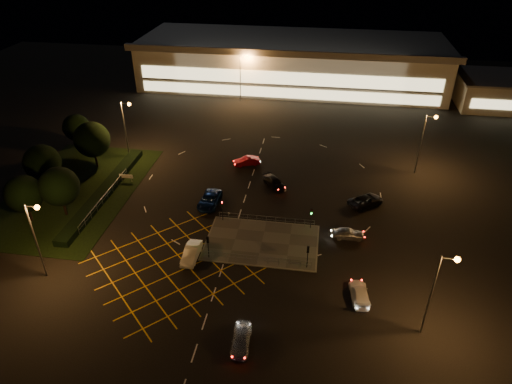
# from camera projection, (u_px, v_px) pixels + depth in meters

# --- Properties ---
(ground) EXTENTS (180.00, 180.00, 0.00)m
(ground) POSITION_uv_depth(u_px,v_px,m) (249.00, 232.00, 60.56)
(ground) COLOR black
(ground) RESTS_ON ground
(pedestrian_island) EXTENTS (14.00, 9.00, 0.12)m
(pedestrian_island) POSITION_uv_depth(u_px,v_px,m) (262.00, 242.00, 58.59)
(pedestrian_island) COLOR #4C4944
(pedestrian_island) RESTS_ON ground
(grass_verge) EXTENTS (18.00, 30.00, 0.08)m
(grass_verge) POSITION_uv_depth(u_px,v_px,m) (74.00, 191.00, 69.23)
(grass_verge) COLOR black
(grass_verge) RESTS_ON ground
(hedge) EXTENTS (2.00, 26.00, 1.00)m
(hedge) POSITION_uv_depth(u_px,v_px,m) (105.00, 191.00, 68.33)
(hedge) COLOR black
(hedge) RESTS_ON ground
(supermarket) EXTENTS (72.00, 26.50, 10.50)m
(supermarket) POSITION_uv_depth(u_px,v_px,m) (292.00, 61.00, 109.77)
(supermarket) COLOR beige
(supermarket) RESTS_ON ground
(retail_unit_a) EXTENTS (18.80, 14.80, 6.35)m
(retail_unit_a) POSITION_uv_depth(u_px,v_px,m) (501.00, 91.00, 98.18)
(retail_unit_a) COLOR beige
(retail_unit_a) RESTS_ON ground
(streetlight_sw) EXTENTS (1.78, 0.56, 10.03)m
(streetlight_sw) POSITION_uv_depth(u_px,v_px,m) (36.00, 231.00, 49.84)
(streetlight_sw) COLOR slate
(streetlight_sw) RESTS_ON ground
(streetlight_se) EXTENTS (1.78, 0.56, 10.03)m
(streetlight_se) POSITION_uv_depth(u_px,v_px,m) (439.00, 285.00, 42.68)
(streetlight_se) COLOR slate
(streetlight_se) RESTS_ON ground
(streetlight_nw) EXTENTS (1.78, 0.56, 10.03)m
(streetlight_nw) POSITION_uv_depth(u_px,v_px,m) (126.00, 122.00, 75.28)
(streetlight_nw) COLOR slate
(streetlight_nw) RESTS_ON ground
(streetlight_ne) EXTENTS (1.78, 0.56, 10.03)m
(streetlight_ne) POSITION_uv_depth(u_px,v_px,m) (425.00, 136.00, 70.70)
(streetlight_ne) COLOR slate
(streetlight_ne) RESTS_ON ground
(streetlight_far_left) EXTENTS (1.78, 0.56, 10.03)m
(streetlight_far_left) POSITION_uv_depth(u_px,v_px,m) (242.00, 72.00, 98.64)
(streetlight_far_left) COLOR slate
(streetlight_far_left) RESTS_ON ground
(streetlight_far_right) EXTENTS (1.78, 0.56, 10.03)m
(streetlight_far_right) POSITION_uv_depth(u_px,v_px,m) (432.00, 78.00, 95.10)
(streetlight_far_right) COLOR slate
(streetlight_far_right) RESTS_ON ground
(signal_sw) EXTENTS (0.28, 0.30, 3.15)m
(signal_sw) POSITION_uv_depth(u_px,v_px,m) (208.00, 243.00, 54.80)
(signal_sw) COLOR black
(signal_sw) RESTS_ON pedestrian_island
(signal_se) EXTENTS (0.28, 0.30, 3.15)m
(signal_se) POSITION_uv_depth(u_px,v_px,m) (308.00, 252.00, 53.24)
(signal_se) COLOR black
(signal_se) RESTS_ON pedestrian_island
(signal_nw) EXTENTS (0.28, 0.30, 3.15)m
(signal_nw) POSITION_uv_depth(u_px,v_px,m) (222.00, 206.00, 61.51)
(signal_nw) COLOR black
(signal_nw) RESTS_ON pedestrian_island
(signal_ne) EXTENTS (0.28, 0.30, 3.15)m
(signal_ne) POSITION_uv_depth(u_px,v_px,m) (311.00, 214.00, 59.94)
(signal_ne) COLOR black
(signal_ne) RESTS_ON pedestrian_island
(tree_a) EXTENTS (5.04, 5.04, 6.86)m
(tree_a) POSITION_uv_depth(u_px,v_px,m) (24.00, 194.00, 60.51)
(tree_a) COLOR black
(tree_a) RESTS_ON ground
(tree_b) EXTENTS (5.40, 5.40, 7.35)m
(tree_b) POSITION_uv_depth(u_px,v_px,m) (42.00, 163.00, 67.32)
(tree_b) COLOR black
(tree_b) RESTS_ON ground
(tree_c) EXTENTS (5.76, 5.76, 7.84)m
(tree_c) POSITION_uv_depth(u_px,v_px,m) (92.00, 140.00, 73.35)
(tree_c) COLOR black
(tree_c) RESTS_ON ground
(tree_d) EXTENTS (4.68, 4.68, 6.37)m
(tree_d) POSITION_uv_depth(u_px,v_px,m) (76.00, 128.00, 79.66)
(tree_d) COLOR black
(tree_d) RESTS_ON ground
(tree_e) EXTENTS (5.40, 5.40, 7.35)m
(tree_e) POSITION_uv_depth(u_px,v_px,m) (59.00, 187.00, 61.50)
(tree_e) COLOR black
(tree_e) RESTS_ON ground
(car_near_silver) EXTENTS (2.03, 4.55, 1.52)m
(car_near_silver) POSITION_uv_depth(u_px,v_px,m) (241.00, 339.00, 44.51)
(car_near_silver) COLOR silver
(car_near_silver) RESTS_ON ground
(car_queue_white) EXTENTS (1.65, 4.69, 1.54)m
(car_queue_white) POSITION_uv_depth(u_px,v_px,m) (191.00, 253.00, 55.67)
(car_queue_white) COLOR silver
(car_queue_white) RESTS_ON ground
(car_left_blue) EXTENTS (2.88, 5.74, 1.56)m
(car_left_blue) POSITION_uv_depth(u_px,v_px,m) (210.00, 200.00, 65.84)
(car_left_blue) COLOR navy
(car_left_blue) RESTS_ON ground
(car_far_dkgrey) EXTENTS (4.45, 4.93, 1.38)m
(car_far_dkgrey) POSITION_uv_depth(u_px,v_px,m) (274.00, 182.00, 70.22)
(car_far_dkgrey) COLOR black
(car_far_dkgrey) RESTS_ON ground
(car_right_silver) EXTENTS (4.37, 2.02, 1.45)m
(car_right_silver) POSITION_uv_depth(u_px,v_px,m) (348.00, 233.00, 59.10)
(car_right_silver) COLOR #B4B5BC
(car_right_silver) RESTS_ON ground
(car_circ_red) EXTENTS (4.62, 3.05, 1.44)m
(car_circ_red) POSITION_uv_depth(u_px,v_px,m) (247.00, 161.00, 76.07)
(car_circ_red) COLOR #9F0B1A
(car_circ_red) RESTS_ON ground
(car_east_grey) EXTENTS (5.82, 5.30, 1.51)m
(car_east_grey) POSITION_uv_depth(u_px,v_px,m) (366.00, 201.00, 65.71)
(car_east_grey) COLOR black
(car_east_grey) RESTS_ON ground
(car_approach_white) EXTENTS (2.44, 4.85, 1.35)m
(car_approach_white) POSITION_uv_depth(u_px,v_px,m) (359.00, 293.00, 49.93)
(car_approach_white) COLOR silver
(car_approach_white) RESTS_ON ground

